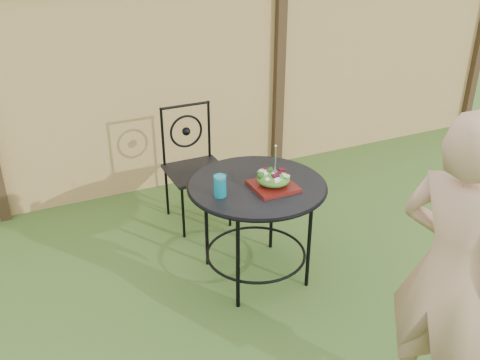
{
  "coord_description": "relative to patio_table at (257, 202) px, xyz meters",
  "views": [
    {
      "loc": [
        -1.18,
        -2.21,
        2.31
      ],
      "look_at": [
        0.16,
        0.6,
        0.75
      ],
      "focal_mm": 40.0,
      "sensor_mm": 36.0,
      "label": 1
    }
  ],
  "objects": [
    {
      "name": "ground",
      "position": [
        -0.26,
        -0.55,
        -0.59
      ],
      "size": [
        60.0,
        60.0,
        0.0
      ],
      "primitive_type": "plane",
      "color": "#244516",
      "rests_on": "ground"
    },
    {
      "name": "fence",
      "position": [
        -0.26,
        1.64,
        0.36
      ],
      "size": [
        8.0,
        0.12,
        1.9
      ],
      "color": "tan",
      "rests_on": "ground"
    },
    {
      "name": "patio_table",
      "position": [
        0.0,
        0.0,
        0.0
      ],
      "size": [
        0.92,
        0.92,
        0.72
      ],
      "color": "black",
      "rests_on": "ground"
    },
    {
      "name": "patio_chair",
      "position": [
        -0.09,
        0.94,
        -0.08
      ],
      "size": [
        0.46,
        0.46,
        0.95
      ],
      "color": "black",
      "rests_on": "ground"
    },
    {
      "name": "diner",
      "position": [
        0.31,
        -1.37,
        0.23
      ],
      "size": [
        0.51,
        0.66,
        1.62
      ],
      "primitive_type": "imported",
      "rotation": [
        0.0,
        0.0,
        1.79
      ],
      "color": "#A1795C",
      "rests_on": "ground"
    },
    {
      "name": "salad_plate",
      "position": [
        0.07,
        -0.1,
        0.15
      ],
      "size": [
        0.27,
        0.27,
        0.02
      ],
      "primitive_type": "cube",
      "color": "#4A0A0A",
      "rests_on": "patio_table"
    },
    {
      "name": "salad",
      "position": [
        0.07,
        -0.1,
        0.2
      ],
      "size": [
        0.21,
        0.21,
        0.08
      ],
      "primitive_type": "ellipsoid",
      "color": "#235614",
      "rests_on": "salad_plate"
    },
    {
      "name": "fork",
      "position": [
        0.08,
        -0.1,
        0.33
      ],
      "size": [
        0.01,
        0.01,
        0.18
      ],
      "primitive_type": "cylinder",
      "color": "silver",
      "rests_on": "salad"
    },
    {
      "name": "drinking_glass",
      "position": [
        -0.28,
        -0.05,
        0.21
      ],
      "size": [
        0.08,
        0.08,
        0.14
      ],
      "primitive_type": "cylinder",
      "color": "#0B7285",
      "rests_on": "patio_table"
    }
  ]
}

